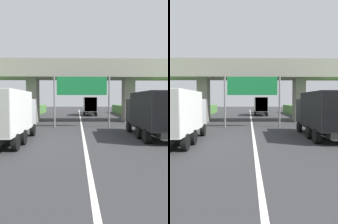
# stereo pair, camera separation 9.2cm
# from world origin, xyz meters

# --- Properties ---
(lane_centre_stripe) EXTENTS (0.20, 86.50, 0.01)m
(lane_centre_stripe) POSITION_xyz_m (0.00, 23.25, 0.00)
(lane_centre_stripe) COLOR white
(lane_centre_stripe) RESTS_ON ground
(overpass_bridge) EXTENTS (40.00, 4.80, 7.88)m
(overpass_bridge) POSITION_xyz_m (0.00, 29.06, 5.96)
(overpass_bridge) COLOR gray
(overpass_bridge) RESTS_ON ground
(overhead_highway_sign) EXTENTS (5.88, 0.18, 5.38)m
(overhead_highway_sign) POSITION_xyz_m (0.00, 23.11, 3.98)
(overhead_highway_sign) COLOR slate
(overhead_highway_sign) RESTS_ON ground
(truck_black) EXTENTS (2.44, 7.30, 3.44)m
(truck_black) POSITION_xyz_m (5.11, 16.90, 1.93)
(truck_black) COLOR black
(truck_black) RESTS_ON ground
(truck_silver) EXTENTS (2.44, 7.30, 3.44)m
(truck_silver) POSITION_xyz_m (-4.99, 15.04, 1.93)
(truck_silver) COLOR black
(truck_silver) RESTS_ON ground
(truck_orange) EXTENTS (2.44, 7.30, 3.44)m
(truck_orange) POSITION_xyz_m (1.87, 41.62, 1.93)
(truck_orange) COLOR black
(truck_orange) RESTS_ON ground
(car_blue) EXTENTS (1.86, 4.10, 1.72)m
(car_blue) POSITION_xyz_m (1.88, 50.12, 0.86)
(car_blue) COLOR #233D9E
(car_blue) RESTS_ON ground
(construction_barrel_3) EXTENTS (0.57, 0.57, 0.90)m
(construction_barrel_3) POSITION_xyz_m (-6.65, 18.12, 0.46)
(construction_barrel_3) COLOR orange
(construction_barrel_3) RESTS_ON ground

